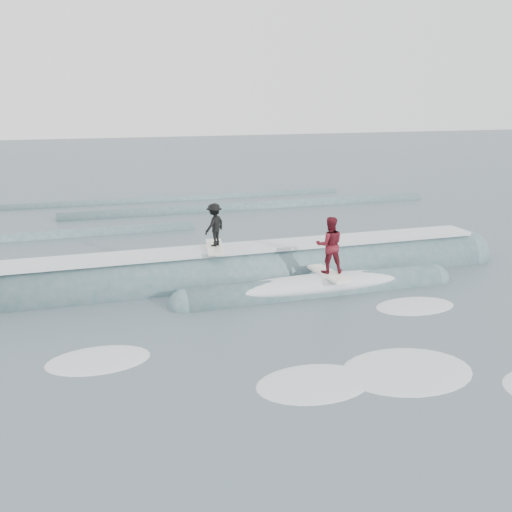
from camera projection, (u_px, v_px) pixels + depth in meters
name	position (u px, v px, depth m)	size (l,w,h in m)	color
ground	(305.00, 336.00, 15.69)	(160.00, 160.00, 0.00)	#3B4E56
breaking_wave	(258.00, 279.00, 20.42)	(20.48, 3.93, 2.29)	#375B5D
surfer_black	(214.00, 227.00, 19.79)	(1.09, 2.07, 1.60)	silver
surfer_red	(330.00, 247.00, 18.88)	(1.06, 2.04, 2.00)	white
whitewater	(378.00, 359.00, 14.31)	(12.03, 7.27, 0.10)	white
far_swells	(151.00, 216.00, 31.34)	(37.48, 8.65, 0.80)	#375B5D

